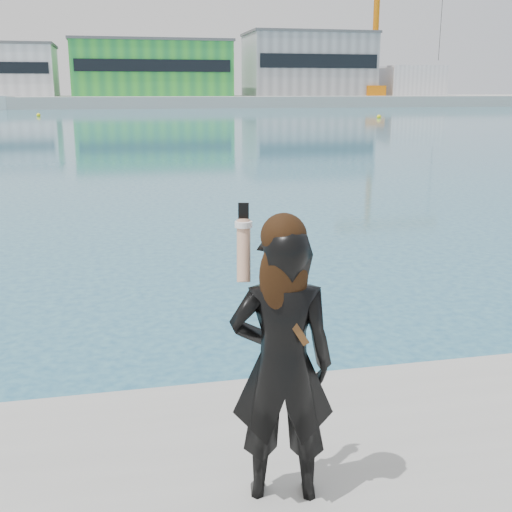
# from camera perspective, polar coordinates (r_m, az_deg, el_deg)

# --- Properties ---
(far_quay) EXTENTS (320.00, 40.00, 2.00)m
(far_quay) POSITION_cam_1_polar(r_m,az_deg,el_deg) (133.93, -12.75, 13.28)
(far_quay) COLOR #9E9E99
(far_quay) RESTS_ON ground
(warehouse_green) EXTENTS (30.60, 16.36, 10.50)m
(warehouse_green) POSITION_cam_1_polar(r_m,az_deg,el_deg) (132.20, -9.30, 16.15)
(warehouse_green) COLOR green
(warehouse_green) RESTS_ON far_quay
(warehouse_grey_right) EXTENTS (25.50, 15.35, 12.50)m
(warehouse_grey_right) POSITION_cam_1_polar(r_m,az_deg,el_deg) (137.94, 4.66, 16.63)
(warehouse_grey_right) COLOR gray
(warehouse_grey_right) RESTS_ON far_quay
(ancillary_shed) EXTENTS (12.00, 10.00, 6.00)m
(ancillary_shed) POSITION_cam_1_polar(r_m,az_deg,el_deg) (144.00, 13.57, 14.90)
(ancillary_shed) COLOR silver
(ancillary_shed) RESTS_ON far_quay
(dock_crane) EXTENTS (23.00, 4.00, 24.00)m
(dock_crane) POSITION_cam_1_polar(r_m,az_deg,el_deg) (137.24, 11.09, 19.28)
(dock_crane) COLOR orange
(dock_crane) RESTS_ON far_quay
(flagpole_right) EXTENTS (1.28, 0.16, 8.00)m
(flagpole_right) POSITION_cam_1_polar(r_m,az_deg,el_deg) (126.91, -2.46, 16.07)
(flagpole_right) COLOR silver
(flagpole_right) RESTS_ON far_quay
(buoy_near) EXTENTS (0.50, 0.50, 0.50)m
(buoy_near) POSITION_cam_1_polar(r_m,az_deg,el_deg) (76.85, 10.87, 11.94)
(buoy_near) COLOR #FFF20D
(buoy_near) RESTS_ON ground
(buoy_far) EXTENTS (0.50, 0.50, 0.50)m
(buoy_far) POSITION_cam_1_polar(r_m,az_deg,el_deg) (84.84, -18.76, 11.66)
(buoy_far) COLOR #FFF20D
(buoy_far) RESTS_ON ground
(woman) EXTENTS (0.68, 0.51, 1.76)m
(woman) POSITION_cam_1_polar(r_m,az_deg,el_deg) (3.73, 2.33, -9.01)
(woman) COLOR black
(woman) RESTS_ON near_quay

